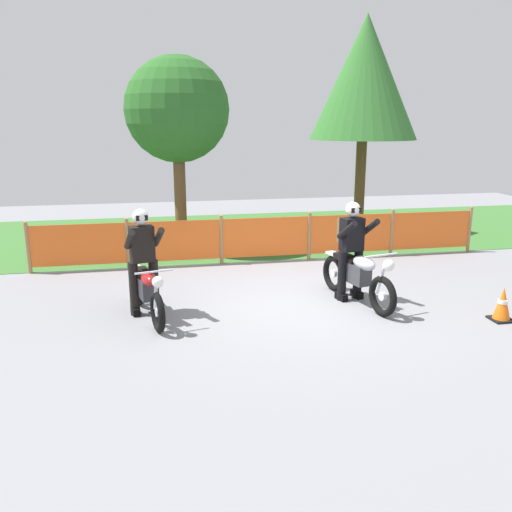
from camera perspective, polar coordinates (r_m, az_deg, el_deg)
name	(u,v)px	position (r m, az deg, el deg)	size (l,w,h in m)	color
ground	(300,304)	(9.07, 4.75, -5.11)	(24.00, 24.00, 0.02)	gray
grass_verge	(243,233)	(14.53, -1.42, 2.45)	(24.00, 6.01, 0.01)	#386B2D
barrier_fence	(266,237)	(11.53, 1.06, 2.02)	(9.80, 0.08, 1.05)	#997547
tree_leftmost	(177,111)	(12.83, -8.43, 15.13)	(2.42, 2.42, 4.45)	brown
tree_near_left	(365,78)	(14.95, 11.58, 18.11)	(2.85, 2.85, 5.66)	brown
motorcycle_lead	(357,276)	(9.09, 10.80, -2.07)	(0.73, 2.04, 0.98)	black
motorcycle_trailing	(147,291)	(8.44, -11.56, -3.65)	(0.67, 1.88, 0.90)	black
rider_lead	(351,245)	(9.14, 10.14, 1.16)	(0.64, 0.75, 1.69)	black
rider_trailing	(142,256)	(8.50, -12.06, 0.05)	(0.64, 0.75, 1.69)	black
traffic_cone	(503,304)	(9.04, 24.88, -4.71)	(0.32, 0.32, 0.53)	black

